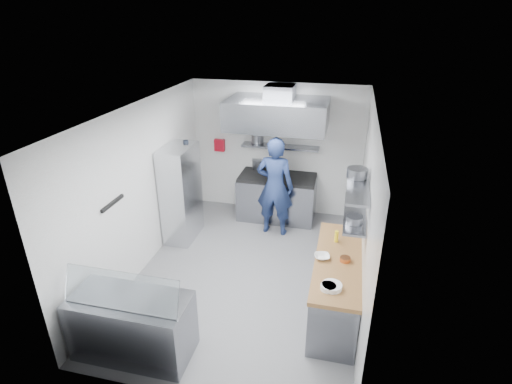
% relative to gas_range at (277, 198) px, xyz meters
% --- Properties ---
extents(floor, '(5.00, 5.00, 0.00)m').
position_rel_gas_range_xyz_m(floor, '(-0.10, -2.10, -0.45)').
color(floor, slate).
rests_on(floor, ground).
extents(ceiling, '(5.00, 5.00, 0.00)m').
position_rel_gas_range_xyz_m(ceiling, '(-0.10, -2.10, 2.35)').
color(ceiling, silver).
rests_on(ceiling, wall_back).
extents(wall_back, '(3.60, 2.80, 0.02)m').
position_rel_gas_range_xyz_m(wall_back, '(-0.10, 0.40, 0.95)').
color(wall_back, white).
rests_on(wall_back, floor).
extents(wall_front, '(3.60, 2.80, 0.02)m').
position_rel_gas_range_xyz_m(wall_front, '(-0.10, -4.60, 0.95)').
color(wall_front, white).
rests_on(wall_front, floor).
extents(wall_left, '(2.80, 5.00, 0.02)m').
position_rel_gas_range_xyz_m(wall_left, '(-1.90, -2.10, 0.95)').
color(wall_left, white).
rests_on(wall_left, floor).
extents(wall_right, '(2.80, 5.00, 0.02)m').
position_rel_gas_range_xyz_m(wall_right, '(1.70, -2.10, 0.95)').
color(wall_right, white).
rests_on(wall_right, floor).
extents(gas_range, '(1.60, 0.80, 0.90)m').
position_rel_gas_range_xyz_m(gas_range, '(0.00, 0.00, 0.00)').
color(gas_range, gray).
rests_on(gas_range, floor).
extents(cooktop, '(1.57, 0.78, 0.06)m').
position_rel_gas_range_xyz_m(cooktop, '(0.00, 0.00, 0.48)').
color(cooktop, black).
rests_on(cooktop, gas_range).
extents(stock_pot_left, '(0.31, 0.31, 0.20)m').
position_rel_gas_range_xyz_m(stock_pot_left, '(-0.47, 0.37, 0.61)').
color(stock_pot_left, slate).
rests_on(stock_pot_left, cooktop).
extents(stock_pot_mid, '(0.35, 0.35, 0.24)m').
position_rel_gas_range_xyz_m(stock_pot_mid, '(-0.05, 0.26, 0.63)').
color(stock_pot_mid, slate).
rests_on(stock_pot_mid, cooktop).
extents(over_range_shelf, '(1.60, 0.30, 0.04)m').
position_rel_gas_range_xyz_m(over_range_shelf, '(0.00, 0.24, 1.07)').
color(over_range_shelf, gray).
rests_on(over_range_shelf, wall_back).
extents(shelf_pot_a, '(0.25, 0.25, 0.18)m').
position_rel_gas_range_xyz_m(shelf_pot_a, '(-0.51, 0.35, 1.18)').
color(shelf_pot_a, slate).
rests_on(shelf_pot_a, over_range_shelf).
extents(extractor_hood, '(1.90, 1.15, 0.55)m').
position_rel_gas_range_xyz_m(extractor_hood, '(0.00, -0.18, 1.85)').
color(extractor_hood, gray).
rests_on(extractor_hood, wall_back).
extents(hood_duct, '(0.55, 0.55, 0.24)m').
position_rel_gas_range_xyz_m(hood_duct, '(0.00, 0.05, 2.23)').
color(hood_duct, slate).
rests_on(hood_duct, extractor_hood).
extents(red_firebox, '(0.22, 0.10, 0.26)m').
position_rel_gas_range_xyz_m(red_firebox, '(-1.35, 0.34, 0.97)').
color(red_firebox, '#B50E20').
rests_on(red_firebox, wall_back).
extents(chef, '(0.75, 0.51, 1.98)m').
position_rel_gas_range_xyz_m(chef, '(0.07, -0.62, 0.54)').
color(chef, navy).
rests_on(chef, floor).
extents(wire_rack, '(0.50, 0.90, 1.85)m').
position_rel_gas_range_xyz_m(wire_rack, '(-1.63, -1.20, 0.48)').
color(wire_rack, silver).
rests_on(wire_rack, floor).
extents(rack_bin_a, '(0.14, 0.18, 0.16)m').
position_rel_gas_range_xyz_m(rack_bin_a, '(-1.63, -1.21, 0.35)').
color(rack_bin_a, white).
rests_on(rack_bin_a, wire_rack).
extents(rack_bin_b, '(0.15, 0.20, 0.18)m').
position_rel_gas_range_xyz_m(rack_bin_b, '(-1.63, -0.70, 0.85)').
color(rack_bin_b, yellow).
rests_on(rack_bin_b, wire_rack).
extents(rack_jar, '(0.10, 0.10, 0.18)m').
position_rel_gas_range_xyz_m(rack_jar, '(-1.58, -0.92, 1.35)').
color(rack_jar, black).
rests_on(rack_jar, wire_rack).
extents(knife_strip, '(0.04, 0.55, 0.05)m').
position_rel_gas_range_xyz_m(knife_strip, '(-1.88, -3.00, 1.10)').
color(knife_strip, black).
rests_on(knife_strip, wall_left).
extents(prep_counter_base, '(0.62, 2.00, 0.84)m').
position_rel_gas_range_xyz_m(prep_counter_base, '(1.38, -2.70, -0.03)').
color(prep_counter_base, gray).
rests_on(prep_counter_base, floor).
extents(prep_counter_top, '(0.65, 2.04, 0.06)m').
position_rel_gas_range_xyz_m(prep_counter_top, '(1.38, -2.70, 0.42)').
color(prep_counter_top, '#96643A').
rests_on(prep_counter_top, prep_counter_base).
extents(plate_stack_a, '(0.26, 0.26, 0.06)m').
position_rel_gas_range_xyz_m(plate_stack_a, '(1.33, -3.37, 0.48)').
color(plate_stack_a, white).
rests_on(plate_stack_a, prep_counter_top).
extents(plate_stack_b, '(0.20, 0.20, 0.06)m').
position_rel_gas_range_xyz_m(plate_stack_b, '(1.28, -3.40, 0.48)').
color(plate_stack_b, white).
rests_on(plate_stack_b, prep_counter_top).
extents(copper_pan, '(0.15, 0.15, 0.06)m').
position_rel_gas_range_xyz_m(copper_pan, '(1.47, -2.73, 0.48)').
color(copper_pan, '#D7763C').
rests_on(copper_pan, prep_counter_top).
extents(squeeze_bottle, '(0.06, 0.06, 0.18)m').
position_rel_gas_range_xyz_m(squeeze_bottle, '(1.32, -2.23, 0.54)').
color(squeeze_bottle, yellow).
rests_on(squeeze_bottle, prep_counter_top).
extents(mixing_bowl, '(0.26, 0.26, 0.05)m').
position_rel_gas_range_xyz_m(mixing_bowl, '(1.15, -2.73, 0.48)').
color(mixing_bowl, white).
rests_on(mixing_bowl, prep_counter_top).
extents(wall_shelf_lower, '(0.30, 1.30, 0.04)m').
position_rel_gas_range_xyz_m(wall_shelf_lower, '(1.54, -2.40, 1.05)').
color(wall_shelf_lower, gray).
rests_on(wall_shelf_lower, wall_right).
extents(wall_shelf_upper, '(0.30, 1.30, 0.04)m').
position_rel_gas_range_xyz_m(wall_shelf_upper, '(1.54, -2.40, 1.47)').
color(wall_shelf_upper, gray).
rests_on(wall_shelf_upper, wall_right).
extents(shelf_pot_c, '(0.22, 0.22, 0.10)m').
position_rel_gas_range_xyz_m(shelf_pot_c, '(1.53, -2.74, 1.12)').
color(shelf_pot_c, slate).
rests_on(shelf_pot_c, wall_shelf_lower).
extents(shelf_pot_d, '(0.29, 0.29, 0.14)m').
position_rel_gas_range_xyz_m(shelf_pot_d, '(1.52, -2.16, 1.56)').
color(shelf_pot_d, slate).
rests_on(shelf_pot_d, wall_shelf_upper).
extents(display_case, '(1.50, 0.70, 0.85)m').
position_rel_gas_range_xyz_m(display_case, '(-1.10, -4.10, -0.03)').
color(display_case, gray).
rests_on(display_case, floor).
extents(display_glass, '(1.47, 0.19, 0.42)m').
position_rel_gas_range_xyz_m(display_glass, '(-1.10, -4.22, 0.62)').
color(display_glass, silver).
rests_on(display_glass, display_case).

